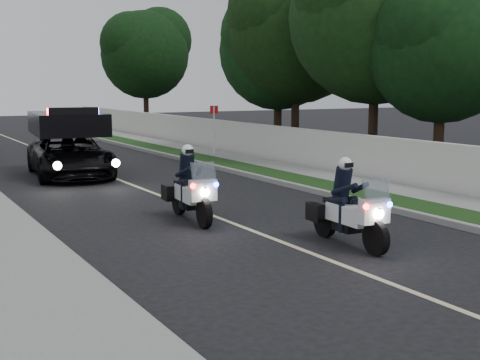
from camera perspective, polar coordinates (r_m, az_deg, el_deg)
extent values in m
plane|color=black|center=(12.21, 7.06, -6.66)|extent=(120.00, 120.00, 0.00)
cube|color=gray|center=(22.65, 0.49, 0.51)|extent=(0.20, 60.00, 0.15)
cube|color=#193814|center=(23.00, 2.01, 0.63)|extent=(1.20, 60.00, 0.16)
cube|color=gray|center=(23.69, 4.70, 0.83)|extent=(1.40, 60.00, 0.16)
cube|color=beige|center=(24.18, 6.69, 2.56)|extent=(0.22, 60.00, 1.50)
cube|color=#BFB78C|center=(20.95, -9.30, -0.43)|extent=(0.12, 50.00, 0.01)
imported|color=black|center=(23.31, -14.44, 0.28)|extent=(3.01, 5.52, 2.57)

